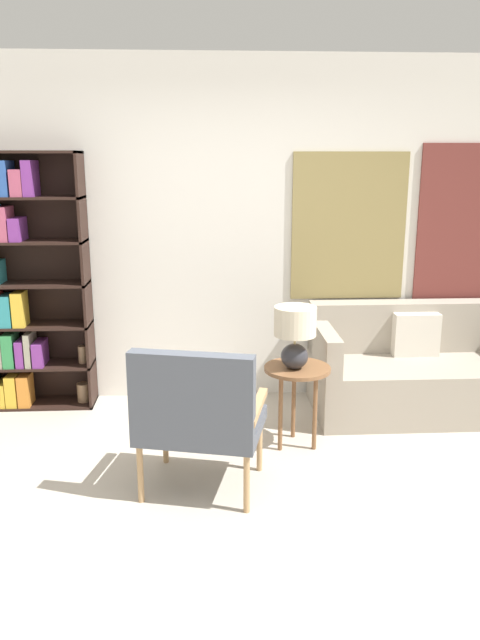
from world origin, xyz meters
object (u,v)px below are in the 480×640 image
Objects in this scene: armchair at (197,412)px; couch at (418,371)px; bookshelf at (18,286)px; side_table at (297,378)px; table_lamp at (295,331)px.

armchair is 2.11m from couch.
side_table is (2.05, -0.85, -0.48)m from bookshelf.
armchair is at bearing -136.74° from side_table.
bookshelf is 3.47× the size of side_table.
table_lamp is at bearing -23.34° from bookshelf.
bookshelf reaches higher than side_table.
couch reaches higher than side_table.
armchair is 0.56× the size of couch.
armchair is at bearing -137.00° from table_lamp.
couch is at bearing 30.54° from table_lamp.
side_table is at bearing -22.38° from bookshelf.
table_lamp reaches higher than couch.
side_table is (-1.04, -0.60, 0.18)m from couch.
armchair is 0.91m from side_table.
side_table is 1.35× the size of table_lamp.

